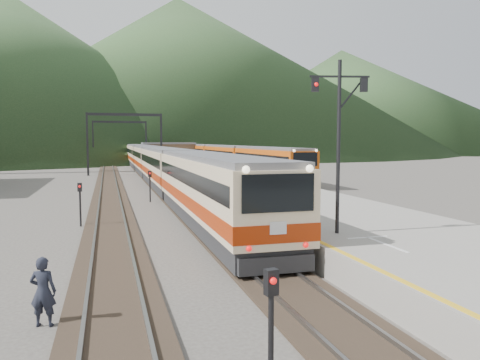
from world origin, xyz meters
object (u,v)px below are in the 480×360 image
object	(u,v)px
main_train	(154,162)
signal_mast	(339,128)
worker	(43,292)
second_train	(226,158)

from	to	relation	value
main_train	signal_mast	size ratio (longest dim) A/B	12.46
worker	second_train	bearing A→B (deg)	-94.60
main_train	worker	xyz separation A→B (m)	(-6.65, -41.55, -1.15)
main_train	signal_mast	world-z (taller)	signal_mast
main_train	second_train	world-z (taller)	main_train
signal_mast	worker	world-z (taller)	signal_mast
second_train	main_train	bearing A→B (deg)	-132.75
signal_mast	worker	xyz separation A→B (m)	(-9.77, -3.83, -4.06)
main_train	second_train	xyz separation A→B (m)	(11.50, 12.44, -0.10)
second_train	signal_mast	distance (m)	50.95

